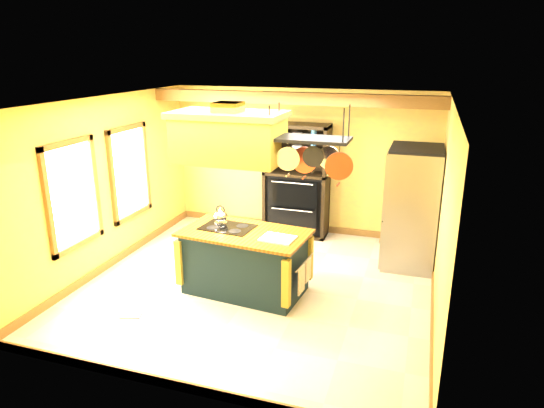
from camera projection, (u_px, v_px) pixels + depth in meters
The scene contains 15 objects.
floor at pixel (258, 284), 7.25m from camera, with size 5.00×5.00×0.00m, color beige.
ceiling at pixel (256, 101), 6.43m from camera, with size 5.00×5.00×0.00m, color white.
wall_back at pixel (302, 162), 9.11m from camera, with size 5.00×0.02×2.70m, color tan.
wall_front at pixel (168, 271), 4.57m from camera, with size 5.00×0.02×2.70m, color tan.
wall_left at pixel (107, 184), 7.57m from camera, with size 0.02×5.00×2.70m, color tan.
wall_right at pixel (444, 216), 6.11m from camera, with size 0.02×5.00×2.70m, color tan.
ceiling_beam at pixel (291, 98), 8.01m from camera, with size 5.00×0.15×0.20m, color olive.
window_near at pixel (73, 195), 6.82m from camera, with size 0.06×1.06×1.56m.
window_far at pixel (130, 172), 8.09m from camera, with size 0.06×1.06×1.56m.
kitchen_island at pixel (245, 261), 6.93m from camera, with size 1.86×1.15×1.11m.
range_hood at pixel (229, 136), 6.45m from camera, with size 1.51×0.85×0.80m.
pot_rack at pixel (310, 149), 6.15m from camera, with size 1.13×0.51×0.90m.
refrigerator at pixel (411, 210), 7.70m from camera, with size 0.82×0.97×1.90m.
hutch at pixel (297, 191), 9.07m from camera, with size 1.19×0.54×2.10m.
floor_register at pixel (131, 316), 6.38m from camera, with size 0.28×0.12×0.01m, color black.
Camera 1 is at (2.21, -6.16, 3.34)m, focal length 32.00 mm.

